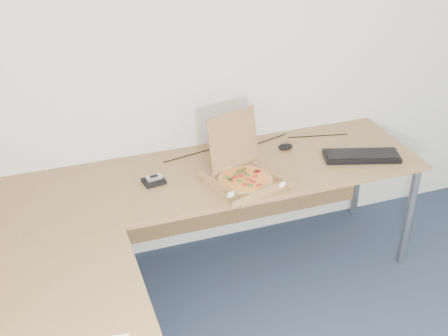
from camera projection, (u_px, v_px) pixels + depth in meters
name	position (u px, v px, depth m)	size (l,w,h in m)	color
desk	(173.00, 231.00, 2.86)	(2.50, 2.20, 0.73)	olive
pizza_box	(244.00, 176.00, 3.18)	(0.33, 0.39, 0.34)	#A27444
drinking_glass	(234.00, 148.00, 3.41)	(0.07, 0.07, 0.13)	white
keyboard	(361.00, 156.00, 3.44)	(0.44, 0.16, 0.03)	black
mouse	(285.00, 147.00, 3.53)	(0.09, 0.06, 0.03)	black
wallet	(154.00, 181.00, 3.19)	(0.12, 0.10, 0.02)	black
phone	(154.00, 177.00, 3.19)	(0.09, 0.05, 0.02)	#B2B5BA
cable_bundle	(253.00, 145.00, 3.58)	(0.58, 0.04, 0.01)	black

